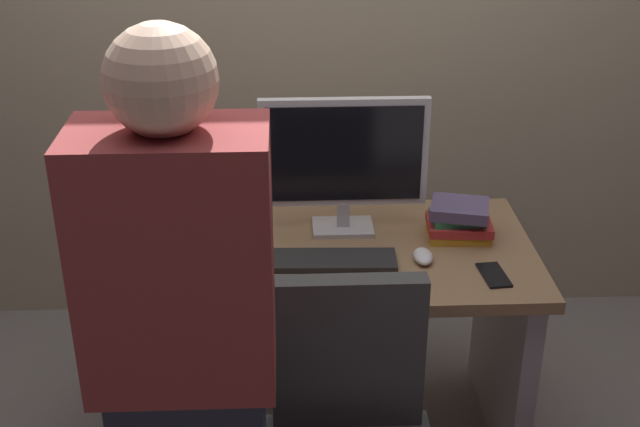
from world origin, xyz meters
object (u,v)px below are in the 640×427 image
object	(u,v)px
person_at_desk	(186,379)
book_stack	(459,220)
cup_near_keyboard	(195,257)
desk	(319,309)
monitor	(344,158)
cell_phone	(494,275)
mouse	(423,256)
cup_by_monitor	(203,214)
keyboard	(327,260)

from	to	relation	value
person_at_desk	book_stack	distance (m)	1.18
cup_near_keyboard	book_stack	xyz separation A→B (m)	(0.84, 0.18, 0.02)
desk	monitor	bearing A→B (deg)	57.27
cell_phone	desk	bearing A→B (deg)	153.71
mouse	cup_near_keyboard	size ratio (longest dim) A/B	1.14
cup_by_monitor	cell_phone	xyz separation A→B (m)	(0.90, -0.38, -0.04)
keyboard	person_at_desk	bearing A→B (deg)	-113.77
cup_near_keyboard	cup_by_monitor	xyz separation A→B (m)	(-0.00, 0.30, -0.00)
person_at_desk	monitor	world-z (taller)	person_at_desk
person_at_desk	cell_phone	xyz separation A→B (m)	(0.85, 0.62, -0.12)
cup_near_keyboard	monitor	bearing A→B (deg)	28.04
desk	cup_by_monitor	distance (m)	0.50
keyboard	mouse	size ratio (longest dim) A/B	4.30
keyboard	cup_by_monitor	bearing A→B (deg)	147.35
person_at_desk	monitor	size ratio (longest dim) A/B	3.03
cup_by_monitor	book_stack	size ratio (longest dim) A/B	0.38
desk	person_at_desk	distance (m)	0.94
monitor	book_stack	bearing A→B (deg)	-10.05
keyboard	mouse	bearing A→B (deg)	2.30
monitor	cell_phone	xyz separation A→B (m)	(0.43, -0.32, -0.25)
mouse	book_stack	world-z (taller)	book_stack
cup_near_keyboard	book_stack	bearing A→B (deg)	12.19
mouse	book_stack	distance (m)	0.21
cup_by_monitor	person_at_desk	bearing A→B (deg)	-87.19
monitor	desk	bearing A→B (deg)	-122.73
keyboard	book_stack	size ratio (longest dim) A/B	1.97
person_at_desk	cell_phone	world-z (taller)	person_at_desk
mouse	keyboard	bearing A→B (deg)	-179.85
person_at_desk	book_stack	size ratio (longest dim) A/B	7.51
cup_near_keyboard	cell_phone	world-z (taller)	cup_near_keyboard
mouse	cell_phone	world-z (taller)	mouse
person_at_desk	monitor	bearing A→B (deg)	66.25
desk	cup_near_keyboard	bearing A→B (deg)	-162.95
book_stack	cell_phone	size ratio (longest dim) A/B	1.52
mouse	cup_near_keyboard	distance (m)	0.70
person_at_desk	cup_near_keyboard	world-z (taller)	person_at_desk
desk	cup_by_monitor	bearing A→B (deg)	154.31
desk	person_at_desk	world-z (taller)	person_at_desk
monitor	book_stack	world-z (taller)	monitor
desk	person_at_desk	size ratio (longest dim) A/B	0.84
mouse	cell_phone	distance (m)	0.22
cup_by_monitor	book_stack	distance (m)	0.85
desk	person_at_desk	bearing A→B (deg)	-112.17
book_stack	mouse	bearing A→B (deg)	-131.45
keyboard	cup_near_keyboard	world-z (taller)	cup_near_keyboard
keyboard	cup_near_keyboard	bearing A→B (deg)	-174.65
person_at_desk	desk	bearing A→B (deg)	67.83
monitor	cup_by_monitor	world-z (taller)	monitor
person_at_desk	monitor	xyz separation A→B (m)	(0.42, 0.95, 0.14)
person_at_desk	cup_by_monitor	distance (m)	1.00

